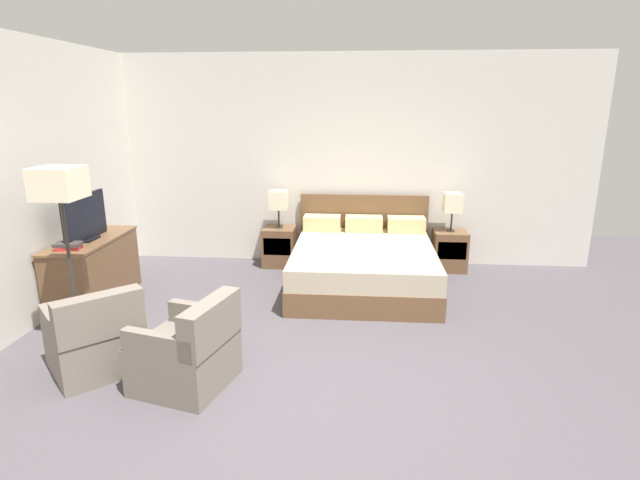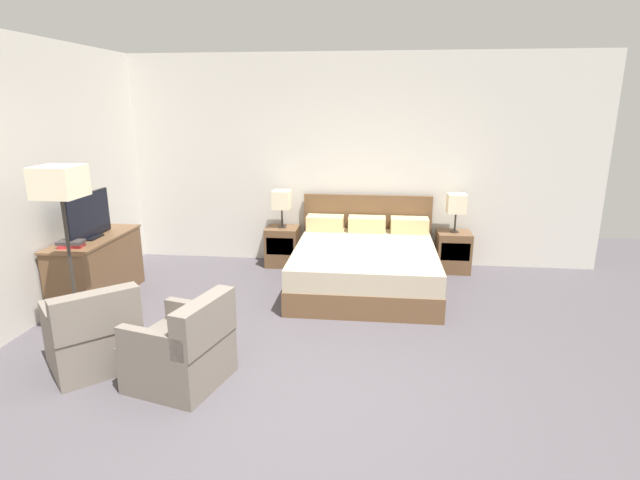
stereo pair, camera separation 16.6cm
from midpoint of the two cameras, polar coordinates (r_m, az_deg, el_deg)
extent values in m
plane|color=#4C474C|center=(4.06, -0.77, -17.81)|extent=(10.71, 10.71, 0.00)
cube|color=beige|center=(7.03, 2.91, 8.97)|extent=(7.11, 0.06, 2.89)
cube|color=beige|center=(5.99, -28.57, 6.02)|extent=(0.06, 5.37, 2.89)
cube|color=brown|center=(6.22, 5.86, -4.29)|extent=(1.71, 1.98, 0.28)
cube|color=tan|center=(6.14, 5.93, -1.98)|extent=(1.70, 1.96, 0.24)
cube|color=brown|center=(7.09, 6.05, 1.18)|extent=(1.78, 0.05, 0.99)
cube|color=#D6BC7F|center=(6.90, 1.28, 1.96)|extent=(0.50, 0.28, 0.20)
cube|color=#D6BC7F|center=(6.87, 6.07, 1.82)|extent=(0.50, 0.28, 0.20)
cube|color=#D6BC7F|center=(6.89, 10.86, 1.67)|extent=(0.50, 0.28, 0.20)
cube|color=brown|center=(7.06, -3.63, -0.71)|extent=(0.44, 0.41, 0.55)
cube|color=#473120|center=(6.85, -3.93, -0.74)|extent=(0.38, 0.01, 0.24)
cube|color=brown|center=(7.05, 15.61, -1.28)|extent=(0.44, 0.41, 0.55)
cube|color=#473120|center=(6.84, 15.90, -1.32)|extent=(0.38, 0.01, 0.24)
cylinder|color=#332D28|center=(6.99, -3.67, 1.51)|extent=(0.11, 0.11, 0.02)
cylinder|color=#332D28|center=(6.96, -3.69, 2.59)|extent=(0.02, 0.02, 0.25)
cube|color=beige|center=(6.91, -3.72, 4.63)|extent=(0.24, 0.24, 0.25)
cylinder|color=#332D28|center=(6.98, 15.78, 0.94)|extent=(0.11, 0.11, 0.02)
cylinder|color=#332D28|center=(6.95, 15.86, 2.01)|extent=(0.02, 0.02, 0.25)
cube|color=beige|center=(6.90, 16.01, 4.05)|extent=(0.24, 0.24, 0.25)
cube|color=brown|center=(6.31, -23.45, -2.98)|extent=(0.49, 1.28, 0.75)
cube|color=brown|center=(6.22, -23.80, 0.19)|extent=(0.51, 1.31, 0.02)
cube|color=black|center=(6.17, -24.03, 0.28)|extent=(0.18, 0.26, 0.02)
cube|color=black|center=(6.12, -24.28, 2.55)|extent=(0.04, 0.83, 0.51)
cube|color=black|center=(6.11, -24.12, 2.55)|extent=(0.01, 0.80, 0.48)
cube|color=#B7282D|center=(5.87, -25.81, -0.57)|extent=(0.26, 0.20, 0.04)
cube|color=#383333|center=(5.86, -25.88, -0.23)|extent=(0.28, 0.19, 0.04)
cube|color=#70665B|center=(4.82, -23.55, -10.82)|extent=(0.96, 0.96, 0.40)
cube|color=#70665B|center=(4.43, -23.22, -7.73)|extent=(0.60, 0.58, 0.36)
cube|color=#70665B|center=(4.66, -27.46, -8.29)|extent=(0.50, 0.52, 0.18)
cube|color=#70665B|center=(4.77, -20.47, -6.97)|extent=(0.50, 0.52, 0.18)
cube|color=#70665B|center=(4.33, -14.69, -13.06)|extent=(0.83, 0.83, 0.40)
cube|color=#70665B|center=(4.02, -11.89, -9.13)|extent=(0.33, 0.70, 0.36)
cube|color=#70665B|center=(3.99, -17.47, -11.14)|extent=(0.63, 0.25, 0.18)
cube|color=#70665B|center=(4.42, -12.70, -8.14)|extent=(0.63, 0.25, 0.18)
cylinder|color=#332D28|center=(5.41, -24.83, -10.28)|extent=(0.28, 0.28, 0.02)
cylinder|color=#332D28|center=(5.16, -25.70, -3.18)|extent=(0.03, 0.03, 1.39)
cube|color=beige|center=(4.98, -26.81, 5.97)|extent=(0.37, 0.37, 0.28)
camera|label=1|loc=(0.08, -89.15, 0.23)|focal=28.00mm
camera|label=2|loc=(0.08, 90.85, -0.23)|focal=28.00mm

